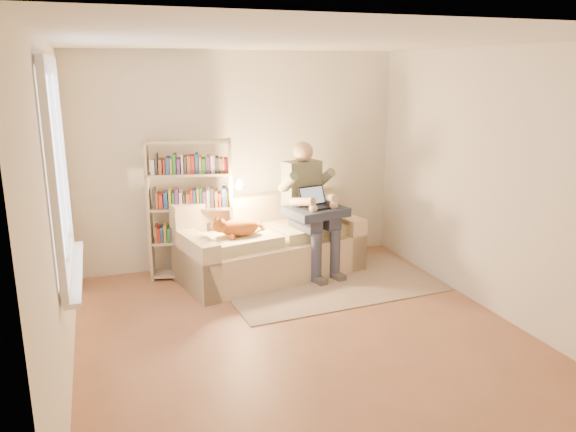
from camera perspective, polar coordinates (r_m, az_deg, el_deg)
name	(u,v)px	position (r m, az deg, el deg)	size (l,w,h in m)	color
floor	(305,337)	(5.28, 1.72, -12.18)	(4.50, 4.50, 0.00)	brown
ceiling	(307,41)	(4.71, 1.98, 17.32)	(4.00, 4.50, 0.02)	white
wall_left	(56,219)	(4.54, -22.48, -0.27)	(0.02, 4.50, 2.60)	silver
wall_right	(498,184)	(5.84, 20.54, 3.05)	(0.02, 4.50, 2.60)	silver
wall_back	(241,160)	(6.94, -4.83, 5.65)	(4.00, 0.02, 2.60)	silver
wall_front	(468,296)	(2.93, 17.86, -7.71)	(4.00, 0.02, 2.60)	silver
window	(64,203)	(4.71, -21.82, 1.26)	(0.12, 1.52, 1.69)	white
sofa	(269,247)	(6.70, -1.93, -3.19)	(2.28, 1.38, 0.90)	beige
person	(308,201)	(6.64, 2.10, 1.56)	(0.56, 0.76, 1.56)	slate
cat	(235,228)	(6.25, -5.45, -1.18)	(0.64, 0.33, 0.24)	orange
blanket	(319,211)	(6.56, 3.13, 0.52)	(0.64, 0.53, 0.10)	#282F46
laptop	(318,201)	(6.54, 3.08, 1.48)	(0.39, 0.36, 0.28)	black
bookshelf	(191,203)	(6.54, -9.87, 1.36)	(1.07, 0.51, 1.63)	#BCA98E
rug	(329,284)	(6.48, 4.23, -6.87)	(2.39, 1.41, 0.01)	gray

